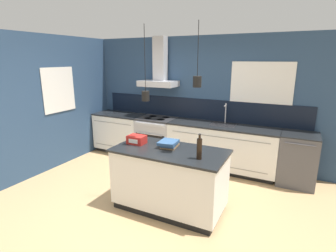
# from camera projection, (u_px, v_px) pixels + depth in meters

# --- Properties ---
(ground_plane) EXTENTS (16.00, 16.00, 0.00)m
(ground_plane) POSITION_uv_depth(u_px,v_px,m) (150.00, 201.00, 4.07)
(ground_plane) COLOR tan
(ground_plane) RESTS_ON ground
(wall_back) EXTENTS (5.60, 2.12, 2.60)m
(wall_back) POSITION_uv_depth(u_px,v_px,m) (195.00, 98.00, 5.49)
(wall_back) COLOR navy
(wall_back) RESTS_ON ground_plane
(wall_left) EXTENTS (0.08, 3.80, 2.60)m
(wall_left) POSITION_uv_depth(u_px,v_px,m) (64.00, 101.00, 5.41)
(wall_left) COLOR navy
(wall_left) RESTS_ON ground_plane
(counter_run_left) EXTENTS (1.18, 0.64, 0.91)m
(counter_run_left) POSITION_uv_depth(u_px,v_px,m) (121.00, 132.00, 6.20)
(counter_run_left) COLOR black
(counter_run_left) RESTS_ON ground_plane
(counter_run_sink) EXTENTS (2.11, 0.64, 1.31)m
(counter_run_sink) POSITION_uv_depth(u_px,v_px,m) (221.00, 147.00, 5.15)
(counter_run_sink) COLOR black
(counter_run_sink) RESTS_ON ground_plane
(oven_range) EXTENTS (0.79, 0.66, 0.91)m
(oven_range) POSITION_uv_depth(u_px,v_px,m) (157.00, 138.00, 5.77)
(oven_range) COLOR #B5B5BA
(oven_range) RESTS_ON ground_plane
(dishwasher) EXTENTS (0.61, 0.65, 0.91)m
(dishwasher) POSITION_uv_depth(u_px,v_px,m) (298.00, 159.00, 4.56)
(dishwasher) COLOR #4C4C51
(dishwasher) RESTS_ON ground_plane
(kitchen_island) EXTENTS (1.60, 0.82, 0.91)m
(kitchen_island) POSITION_uv_depth(u_px,v_px,m) (170.00, 179.00, 3.79)
(kitchen_island) COLOR black
(kitchen_island) RESTS_ON ground_plane
(bottle_on_island) EXTENTS (0.07, 0.07, 0.33)m
(bottle_on_island) POSITION_uv_depth(u_px,v_px,m) (199.00, 148.00, 3.31)
(bottle_on_island) COLOR black
(bottle_on_island) RESTS_ON kitchen_island
(book_stack) EXTENTS (0.26, 0.34, 0.09)m
(book_stack) POSITION_uv_depth(u_px,v_px,m) (169.00, 144.00, 3.79)
(book_stack) COLOR olive
(book_stack) RESTS_ON kitchen_island
(red_supply_box) EXTENTS (0.26, 0.20, 0.12)m
(red_supply_box) POSITION_uv_depth(u_px,v_px,m) (137.00, 140.00, 3.94)
(red_supply_box) COLOR red
(red_supply_box) RESTS_ON kitchen_island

